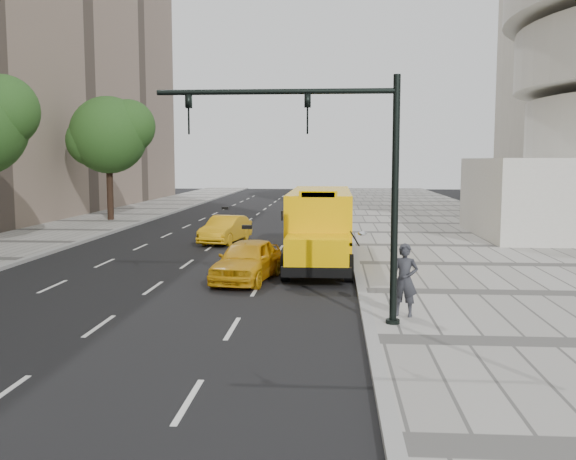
# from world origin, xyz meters

# --- Properties ---
(ground) EXTENTS (140.00, 140.00, 0.00)m
(ground) POSITION_xyz_m (0.00, 0.00, 0.00)
(ground) COLOR black
(ground) RESTS_ON ground
(sidewalk_museum) EXTENTS (12.00, 140.00, 0.15)m
(sidewalk_museum) POSITION_xyz_m (12.00, 0.00, 0.07)
(sidewalk_museum) COLOR #989590
(sidewalk_museum) RESTS_ON ground
(curb_museum) EXTENTS (0.30, 140.00, 0.15)m
(curb_museum) POSITION_xyz_m (6.00, 0.00, 0.07)
(curb_museum) COLOR gray
(curb_museum) RESTS_ON ground
(curb_far) EXTENTS (0.30, 140.00, 0.15)m
(curb_far) POSITION_xyz_m (-8.00, 0.00, 0.07)
(curb_far) COLOR gray
(curb_far) RESTS_ON ground
(tree_c) EXTENTS (5.97, 5.31, 8.67)m
(tree_c) POSITION_xyz_m (-10.40, 17.72, 6.07)
(tree_c) COLOR black
(tree_c) RESTS_ON ground
(school_bus) EXTENTS (2.96, 11.56, 3.19)m
(school_bus) POSITION_xyz_m (4.50, 1.44, 1.76)
(school_bus) COLOR #FFBB00
(school_bus) RESTS_ON ground
(taxi_near) EXTENTS (2.44, 4.63, 1.50)m
(taxi_near) POSITION_xyz_m (2.00, -3.49, 0.75)
(taxi_near) COLOR orange
(taxi_near) RESTS_ON ground
(taxi_far) EXTENTS (2.32, 4.49, 1.41)m
(taxi_far) POSITION_xyz_m (-0.55, 6.92, 0.70)
(taxi_far) COLOR orange
(taxi_far) RESTS_ON ground
(pedestrian) EXTENTS (0.82, 0.66, 1.95)m
(pedestrian) POSITION_xyz_m (6.97, -8.93, 1.13)
(pedestrian) COLOR #2C2D34
(pedestrian) RESTS_ON sidewalk_museum
(traffic_signal) EXTENTS (6.18, 0.36, 6.40)m
(traffic_signal) POSITION_xyz_m (5.19, -9.75, 4.09)
(traffic_signal) COLOR black
(traffic_signal) RESTS_ON ground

